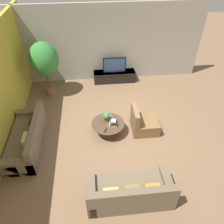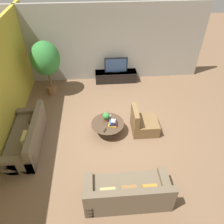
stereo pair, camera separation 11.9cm
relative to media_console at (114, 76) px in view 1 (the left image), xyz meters
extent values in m
plane|color=brown|center=(-0.21, -2.94, -0.23)|extent=(24.00, 24.00, 0.00)
cube|color=#A39E93|center=(-0.21, 0.32, 1.27)|extent=(7.40, 0.12, 3.00)
cube|color=black|center=(0.00, 0.00, -0.01)|extent=(1.68, 0.48, 0.44)
cube|color=#2D2823|center=(0.00, 0.00, 0.20)|extent=(1.71, 0.50, 0.02)
cube|color=black|center=(0.00, 0.00, 0.52)|extent=(0.91, 0.08, 0.62)
cube|color=navy|center=(0.00, -0.04, 0.52)|extent=(0.84, 0.00, 0.56)
cube|color=black|center=(0.00, 0.00, 0.22)|extent=(0.27, 0.13, 0.02)
cylinder|color=#756656|center=(-0.53, -2.99, -0.22)|extent=(0.55, 0.55, 0.02)
cylinder|color=#756656|center=(-0.53, -2.99, -0.05)|extent=(0.10, 0.10, 0.37)
cylinder|color=#4C3828|center=(-0.53, -2.99, 0.15)|extent=(1.00, 1.00, 0.02)
cube|color=brown|center=(-2.94, -3.29, -0.02)|extent=(0.84, 2.15, 0.42)
cube|color=brown|center=(-2.60, -3.29, 0.40)|extent=(0.16, 2.15, 0.42)
cube|color=brown|center=(-2.94, -2.31, 0.04)|extent=(0.84, 0.20, 0.54)
cube|color=brown|center=(-2.94, -4.26, 0.04)|extent=(0.84, 0.20, 0.54)
cube|color=#422D1E|center=(-2.76, -2.90, 0.32)|extent=(0.13, 0.29, 0.26)
cube|color=tan|center=(-2.76, -3.67, 0.36)|extent=(0.16, 0.38, 0.36)
cube|color=brown|center=(-0.22, -5.21, -0.02)|extent=(1.96, 0.84, 0.42)
cube|color=brown|center=(-0.22, -5.55, 0.40)|extent=(1.96, 0.16, 0.42)
cube|color=brown|center=(0.66, -5.21, 0.04)|extent=(0.20, 0.84, 0.54)
cube|color=brown|center=(-1.11, -5.21, 0.04)|extent=(0.20, 0.84, 0.54)
cube|color=orange|center=(0.23, -5.39, 0.33)|extent=(0.32, 0.15, 0.30)
cube|color=olive|center=(-0.22, -5.39, 0.34)|extent=(0.34, 0.16, 0.31)
cube|color=tan|center=(-0.68, -5.39, 0.34)|extent=(0.33, 0.13, 0.30)
cube|color=brown|center=(0.63, -2.99, -0.03)|extent=(0.80, 0.76, 0.40)
cube|color=brown|center=(0.30, -2.99, 0.40)|extent=(0.14, 0.76, 0.46)
cylinder|color=brown|center=(-2.54, -0.67, -0.07)|extent=(0.38, 0.38, 0.32)
cylinder|color=brown|center=(-2.54, -0.67, 0.35)|extent=(0.08, 0.08, 0.52)
ellipsoid|color=#337F38|center=(-2.54, -0.67, 1.23)|extent=(1.01, 1.01, 1.23)
cylinder|color=brown|center=(-0.57, -2.86, 0.20)|extent=(0.15, 0.15, 0.09)
sphere|color=#337F38|center=(-0.57, -2.86, 0.34)|extent=(0.22, 0.22, 0.22)
cube|color=gold|center=(-0.38, -3.07, 0.17)|extent=(0.28, 0.28, 0.03)
cube|color=#A32823|center=(-0.37, -3.06, 0.21)|extent=(0.26, 0.26, 0.04)
cube|color=#2D4C84|center=(-0.38, -3.07, 0.25)|extent=(0.22, 0.24, 0.04)
cube|color=#232326|center=(-0.36, -3.07, 0.30)|extent=(0.17, 0.25, 0.04)
cube|color=beige|center=(-0.37, -3.08, 0.33)|extent=(0.16, 0.18, 0.02)
cube|color=black|center=(-0.63, -3.30, 0.17)|extent=(0.11, 0.16, 0.02)
cube|color=gray|center=(-0.45, -2.68, 0.17)|extent=(0.13, 0.15, 0.02)
camera|label=1|loc=(-0.90, -7.83, 4.70)|focal=35.00mm
camera|label=2|loc=(-0.79, -7.84, 4.70)|focal=35.00mm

